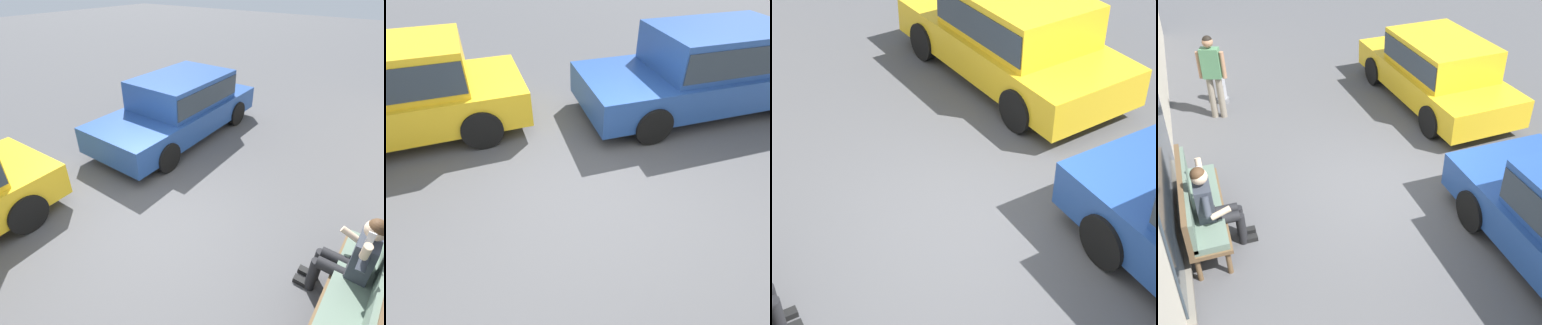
% 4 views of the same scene
% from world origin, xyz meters
% --- Properties ---
extents(ground_plane, '(60.00, 60.00, 0.00)m').
position_xyz_m(ground_plane, '(0.00, 0.00, 0.00)').
color(ground_plane, '#4C4C4F').
extents(parked_car_mid, '(4.26, 2.00, 1.47)m').
position_xyz_m(parked_car_mid, '(2.53, -2.28, 0.80)').
color(parked_car_mid, gold).
rests_on(parked_car_mid, ground_plane).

